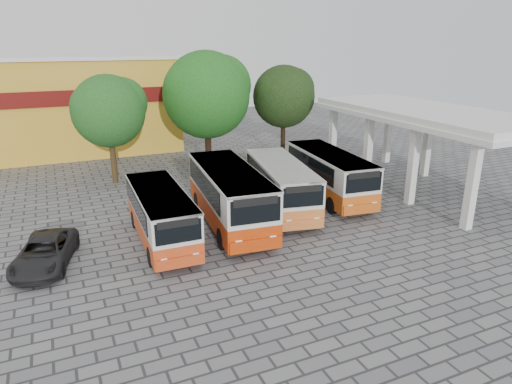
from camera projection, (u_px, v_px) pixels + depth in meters
name	position (u px, v px, depth m)	size (l,w,h in m)	color
ground	(314.00, 236.00, 23.45)	(90.00, 90.00, 0.00)	#5A5A5E
terminal_shelter	(425.00, 116.00, 29.43)	(6.80, 15.80, 5.40)	silver
shophouse_block	(57.00, 104.00, 40.34)	(20.40, 10.40, 8.30)	gold
bus_far_left	(161.00, 213.00, 22.25)	(2.43, 7.42, 2.65)	#BE3A11
bus_centre_left	(230.00, 193.00, 24.23)	(3.48, 8.94, 3.15)	#B82E02
bus_centre_right	(281.00, 183.00, 26.47)	(3.85, 8.27, 2.85)	#C56428
bus_far_right	(329.00, 172.00, 28.55)	(3.29, 8.33, 2.93)	#C04F0F
tree_left	(109.00, 109.00, 30.62)	(5.13, 4.88, 7.46)	#43321A
tree_middle	(207.00, 92.00, 34.80)	(6.99, 6.66, 8.89)	black
tree_right	(284.00, 94.00, 37.19)	(5.32, 5.06, 7.70)	black
parked_car	(45.00, 253.00, 20.13)	(2.14, 4.64, 1.29)	black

